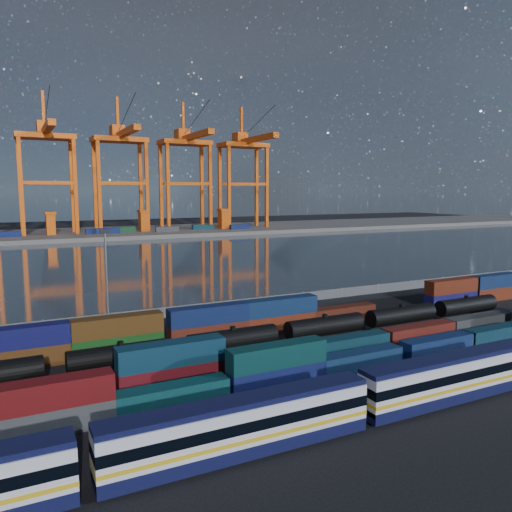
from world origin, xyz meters
name	(u,v)px	position (x,y,z in m)	size (l,w,h in m)	color
ground	(346,345)	(0.00, 0.00, 0.00)	(700.00, 700.00, 0.00)	black
harbor_water	(156,260)	(0.00, 105.00, 0.01)	(700.00, 700.00, 0.00)	#2A343D
far_quay	(101,233)	(0.00, 210.00, 1.00)	(700.00, 70.00, 2.00)	#514F4C
distant_mountains	(39,124)	(63.02, 1600.00, 220.29)	(2470.00, 1100.00, 520.00)	#1E2630
passenger_train	(241,427)	(-27.37, -21.46, 2.65)	(76.86, 3.07, 5.26)	silver
container_row_south	(406,346)	(2.86, -9.47, 2.20)	(140.48, 2.48, 5.28)	#3A3B3E
container_row_mid	(313,350)	(-8.49, -3.86, 1.63)	(142.90, 2.58, 5.50)	#484A4E
container_row_north	(298,314)	(-1.41, 11.40, 2.48)	(128.77, 2.59, 5.51)	navy
tanker_string	(233,341)	(-17.01, 3.49, 2.08)	(106.51, 2.90, 4.15)	black
waterfront_fence	(261,302)	(0.00, 28.00, 1.00)	(160.12, 0.12, 2.20)	#595B5E
yard_light_mast	(106,273)	(-30.00, 26.00, 9.30)	(1.60, 0.40, 16.60)	slate
gantry_cranes	(84,149)	(-7.50, 203.13, 43.22)	(202.12, 52.07, 70.51)	#DE540F
quay_containers	(83,232)	(-11.00, 195.46, 3.30)	(172.58, 10.99, 2.60)	navy
straddle_carriers	(99,221)	(-2.50, 200.00, 7.82)	(140.00, 7.00, 11.10)	#DE540F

